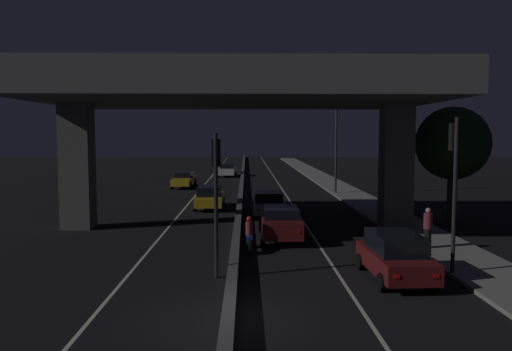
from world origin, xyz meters
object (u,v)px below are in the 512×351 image
car_dark_red_lead (395,256)px  car_silver_third (269,203)px  car_taxi_yellow_second_oncoming (184,180)px  motorcycle_blue_filtering_near (249,236)px  car_dark_red_second (280,222)px  car_taxi_yellow_lead_oncoming (210,197)px  car_white_third_oncoming (227,170)px  traffic_light_left_of_median (216,180)px  traffic_light_right_of_median (454,169)px  pedestrian_on_sidewalk (428,228)px  street_lamp (333,133)px

car_dark_red_lead → car_silver_third: bearing=13.1°
car_taxi_yellow_second_oncoming → motorcycle_blue_filtering_near: size_ratio=2.63×
car_dark_red_second → car_taxi_yellow_lead_oncoming: 10.91m
car_dark_red_lead → car_silver_third: car_dark_red_lead is taller
car_dark_red_lead → car_dark_red_second: 7.54m
car_taxi_yellow_lead_oncoming → car_white_third_oncoming: car_white_third_oncoming is taller
car_dark_red_second → car_taxi_yellow_second_oncoming: size_ratio=0.91×
car_dark_red_second → car_dark_red_lead: bearing=-152.2°
car_white_third_oncoming → motorcycle_blue_filtering_near: size_ratio=2.54×
car_taxi_yellow_lead_oncoming → car_taxi_yellow_second_oncoming: bearing=-166.5°
traffic_light_left_of_median → car_silver_third: bearing=79.7°
motorcycle_blue_filtering_near → traffic_light_left_of_median: bearing=162.1°
traffic_light_right_of_median → traffic_light_left_of_median: bearing=180.0°
traffic_light_left_of_median → car_taxi_yellow_second_oncoming: bearing=99.3°
traffic_light_right_of_median → pedestrian_on_sidewalk: size_ratio=3.23×
street_lamp → car_taxi_yellow_lead_oncoming: bearing=-140.8°
car_taxi_yellow_second_oncoming → car_white_third_oncoming: bearing=166.0°
car_dark_red_second → car_taxi_yellow_lead_oncoming: bearing=22.5°
car_silver_third → car_taxi_yellow_second_oncoming: (-7.27, 16.58, -0.04)m
car_silver_third → car_white_third_oncoming: car_white_third_oncoming is taller
car_taxi_yellow_lead_oncoming → pedestrian_on_sidewalk: size_ratio=2.55×
car_silver_third → motorcycle_blue_filtering_near: (-1.24, -9.40, -0.14)m
traffic_light_right_of_median → car_dark_red_second: traffic_light_right_of_median is taller
car_dark_red_lead → motorcycle_blue_filtering_near: (-4.97, 4.30, -0.19)m
car_taxi_yellow_second_oncoming → car_white_third_oncoming: size_ratio=1.03×
car_taxi_yellow_lead_oncoming → car_taxi_yellow_second_oncoming: 13.91m
street_lamp → car_white_third_oncoming: bearing=117.5°
traffic_light_left_of_median → motorcycle_blue_filtering_near: (1.16, 3.88, -2.78)m
car_dark_red_second → pedestrian_on_sidewalk: size_ratio=2.58×
car_dark_red_lead → car_dark_red_second: car_dark_red_lead is taller
traffic_light_left_of_median → street_lamp: street_lamp is taller
traffic_light_left_of_median → car_dark_red_lead: size_ratio=1.25×
car_dark_red_second → motorcycle_blue_filtering_near: bearing=148.6°
traffic_light_left_of_median → pedestrian_on_sidewalk: 9.83m
traffic_light_left_of_median → motorcycle_blue_filtering_near: size_ratio=2.71×
traffic_light_right_of_median → motorcycle_blue_filtering_near: traffic_light_right_of_median is taller
traffic_light_left_of_median → car_taxi_yellow_lead_oncoming: 16.65m
car_silver_third → traffic_light_right_of_median: bearing=-154.8°
car_silver_third → pedestrian_on_sidewalk: size_ratio=2.67×
pedestrian_on_sidewalk → street_lamp: bearing=91.5°
car_taxi_yellow_second_oncoming → car_white_third_oncoming: car_white_third_oncoming is taller
traffic_light_right_of_median → pedestrian_on_sidewalk: 4.68m
car_dark_red_lead → car_taxi_yellow_second_oncoming: (-11.00, 30.28, -0.09)m
pedestrian_on_sidewalk → car_dark_red_lead: bearing=-122.5°
traffic_light_right_of_median → car_silver_third: bearing=113.8°
traffic_light_left_of_median → car_white_third_oncoming: bearing=91.7°
car_taxi_yellow_second_oncoming → traffic_light_left_of_median: bearing=11.3°
car_dark_red_lead → pedestrian_on_sidewalk: (2.64, 4.15, 0.17)m
car_taxi_yellow_second_oncoming → motorcycle_blue_filtering_near: 26.68m
car_taxi_yellow_second_oncoming → motorcycle_blue_filtering_near: motorcycle_blue_filtering_near is taller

